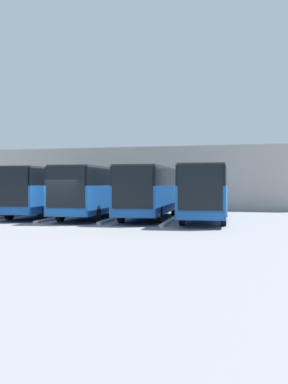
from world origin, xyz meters
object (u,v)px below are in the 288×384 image
(bus_3, at_px, (47,190))
(bus_0, at_px, (206,190))
(bus_1, at_px, (150,190))
(bus_2, at_px, (95,190))

(bus_3, bearing_deg, bus_0, 169.42)
(bus_1, distance_m, bus_2, 3.78)
(bus_0, height_order, bus_1, same)
(bus_2, bearing_deg, bus_0, 170.70)
(bus_2, bearing_deg, bus_1, 178.17)
(bus_1, relative_size, bus_2, 1.00)
(bus_0, distance_m, bus_1, 3.84)
(bus_0, bearing_deg, bus_1, -16.65)
(bus_0, xyz_separation_m, bus_3, (11.32, -0.95, 0.00))
(bus_0, height_order, bus_3, same)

